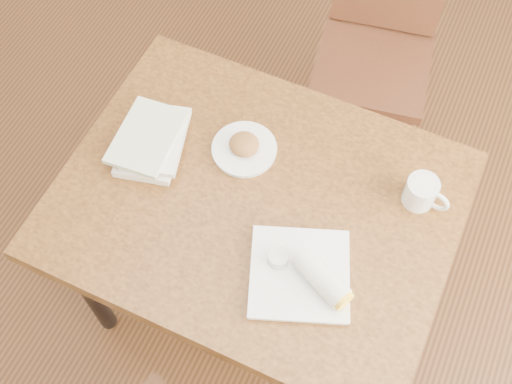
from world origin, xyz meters
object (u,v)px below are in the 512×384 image
at_px(coffee_mug, 422,192).
at_px(chair_far, 379,36).
at_px(table, 256,215).
at_px(plate_burrito, 306,275).
at_px(plate_scone, 244,147).
at_px(book_stack, 152,141).

bearing_deg(coffee_mug, chair_far, 114.82).
bearing_deg(table, chair_far, 85.11).
relative_size(table, plate_burrito, 3.29).
xyz_separation_m(chair_far, plate_scone, (-0.18, -0.78, 0.22)).
bearing_deg(coffee_mug, plate_burrito, -119.44).
bearing_deg(plate_burrito, book_stack, 161.02).
height_order(table, plate_burrito, plate_burrito).
distance_m(table, chair_far, 0.93).
height_order(plate_burrito, book_stack, plate_burrito).
relative_size(chair_far, coffee_mug, 7.20).
distance_m(table, plate_burrito, 0.29).
relative_size(chair_far, book_stack, 3.36).
distance_m(table, book_stack, 0.37).
xyz_separation_m(plate_burrito, book_stack, (-0.57, 0.20, 0.01)).
bearing_deg(book_stack, plate_scone, 21.56).
xyz_separation_m(plate_scone, plate_burrito, (0.32, -0.30, 0.01)).
bearing_deg(table, coffee_mug, 24.86).
height_order(table, book_stack, book_stack).
distance_m(chair_far, plate_burrito, 1.11).
xyz_separation_m(plate_scone, book_stack, (-0.25, -0.10, 0.01)).
bearing_deg(book_stack, coffee_mug, 11.41).
relative_size(table, book_stack, 3.91).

